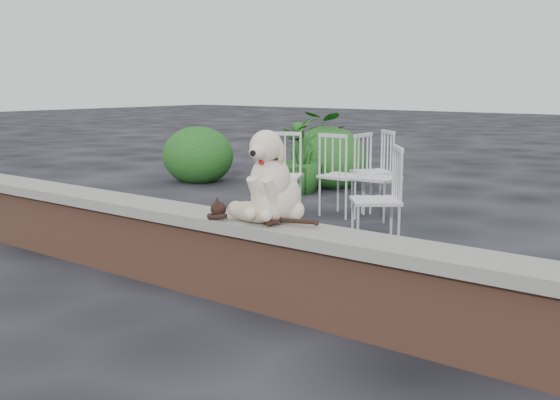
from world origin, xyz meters
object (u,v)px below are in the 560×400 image
Objects in this scene: dog at (276,174)px; potted_plant_a at (315,147)px; chair_b at (372,171)px; cat at (252,211)px; chair_a at (282,175)px; potted_plant_b at (301,155)px; chair_e at (378,177)px; chair_c at (342,174)px; chair_d at (376,199)px.

potted_plant_a is at bearing 113.44° from dog.
cat is at bearing -32.85° from chair_b.
chair_a reaches higher than cat.
potted_plant_b is (-1.43, 0.50, 0.05)m from chair_b.
dog is at bearing -54.73° from potted_plant_b.
chair_a is at bearing -85.13° from chair_b.
chair_e is (-0.93, 3.16, -0.19)m from cat.
chair_c is 1.00× the size of chair_a.
chair_e is 0.87× the size of potted_plant_a.
chair_b is 0.87× the size of potted_plant_a.
chair_d is 1.99m from chair_b.
potted_plant_a is (-1.28, 2.39, 0.07)m from chair_a.
chair_b is at bearing -19.12° from potted_plant_b.
potted_plant_a reaches higher than chair_a.
chair_b reaches higher than cat.
chair_d is 1.00× the size of chair_b.
potted_plant_b is at bearing -161.35° from chair_b.
chair_a is (-1.67, 0.74, 0.00)m from chair_d.
potted_plant_b is at bearing 59.57° from chair_e.
cat is 0.88× the size of potted_plant_b.
chair_d is 0.87× the size of potted_plant_a.
chair_e is at bearing -40.08° from potted_plant_a.
potted_plant_a reaches higher than chair_c.
potted_plant_a reaches higher than chair_d.
cat is at bearing -56.52° from potted_plant_b.
potted_plant_a is (-3.22, 4.87, -0.35)m from dog.
chair_b is (-1.07, 1.68, 0.00)m from chair_d.
dog is 0.60× the size of potted_plant_b.
cat is 3.23m from chair_a.
chair_c is (-1.42, 2.92, -0.42)m from dog.
potted_plant_b reaches higher than chair_e.
dog is 0.68× the size of cat.
chair_a is at bearing 118.04° from dog.
chair_b is 1.00× the size of chair_c.
potted_plant_b reaches higher than chair_b.
cat is at bearing -34.63° from chair_d.
potted_plant_b reaches higher than cat.
chair_c is at bearing 99.26° from chair_e.
chair_d is 1.83m from chair_a.
chair_b is at bearing 35.16° from chair_e.
chair_a is 1.66m from potted_plant_b.
chair_e is 1.98m from potted_plant_b.
chair_b is at bearing 99.34° from cat.
potted_plant_b is (-0.83, 1.44, 0.05)m from chair_a.
chair_b is at bearing -37.56° from potted_plant_a.
chair_a and chair_e have the same top height.
chair_c is 2.65m from potted_plant_a.
chair_b is 0.90× the size of potted_plant_b.
chair_b is 0.51m from chair_c.
chair_e is (0.41, 0.09, 0.00)m from chair_c.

